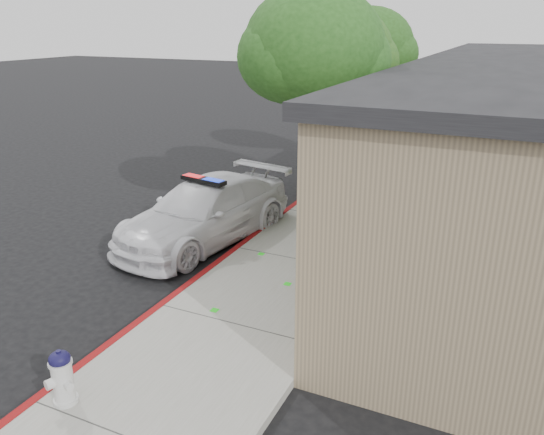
{
  "coord_description": "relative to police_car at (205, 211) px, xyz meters",
  "views": [
    {
      "loc": [
        5.73,
        -7.19,
        5.17
      ],
      "look_at": [
        1.14,
        2.63,
        1.19
      ],
      "focal_mm": 35.48,
      "sensor_mm": 36.0,
      "label": 1
    }
  ],
  "objects": [
    {
      "name": "sidewalk",
      "position": [
        2.65,
        -0.41,
        -0.68
      ],
      "size": [
        3.2,
        60.0,
        0.15
      ],
      "primitive_type": "cube",
      "color": "gray",
      "rests_on": "ground"
    },
    {
      "name": "street_tree_far",
      "position": [
        1.77,
        7.96,
        3.53
      ],
      "size": [
        3.16,
        2.91,
        5.5
      ],
      "rotation": [
        0.0,
        0.0,
        -0.3
      ],
      "color": "black",
      "rests_on": "sidewalk"
    },
    {
      "name": "police_car",
      "position": [
        0.0,
        0.0,
        0.0
      ],
      "size": [
        2.98,
        5.46,
        1.62
      ],
      "rotation": [
        0.0,
        0.0,
        -0.18
      ],
      "color": "white",
      "rests_on": "ground"
    },
    {
      "name": "red_curb",
      "position": [
        1.11,
        -0.41,
        -0.67
      ],
      "size": [
        0.14,
        60.0,
        0.16
      ],
      "primitive_type": "cube",
      "color": "maroon",
      "rests_on": "ground"
    },
    {
      "name": "fire_hydrant",
      "position": [
        1.54,
        -6.23,
        -0.18
      ],
      "size": [
        0.48,
        0.42,
        0.83
      ],
      "rotation": [
        0.0,
        0.0,
        -0.36
      ],
      "color": "silver",
      "rests_on": "sidewalk"
    },
    {
      "name": "street_tree_mid",
      "position": [
        2.05,
        3.88,
        3.51
      ],
      "size": [
        3.11,
        2.86,
        5.45
      ],
      "rotation": [
        0.0,
        0.0,
        -0.39
      ],
      "color": "black",
      "rests_on": "sidewalk"
    },
    {
      "name": "ground",
      "position": [
        1.05,
        -3.41,
        -0.75
      ],
      "size": [
        120.0,
        120.0,
        0.0
      ],
      "primitive_type": "plane",
      "color": "black",
      "rests_on": "ground"
    },
    {
      "name": "street_tree_near",
      "position": [
        2.31,
        1.19,
        3.74
      ],
      "size": [
        3.32,
        3.18,
        5.83
      ],
      "rotation": [
        0.0,
        0.0,
        0.02
      ],
      "color": "black",
      "rests_on": "sidewalk"
    }
  ]
}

